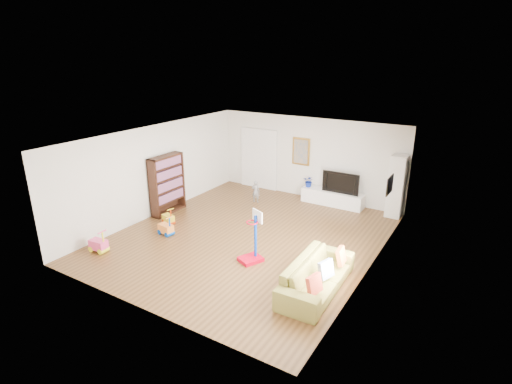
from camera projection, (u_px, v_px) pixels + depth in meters
The scene contains 25 objects.
floor at pixel (248, 237), 10.69m from camera, with size 6.50×7.50×0.00m, color brown.
ceiling at pixel (248, 137), 9.80m from camera, with size 6.50×7.50×0.00m, color white.
wall_back at pixel (308, 158), 13.27m from camera, with size 6.50×0.00×2.70m, color silver.
wall_front at pixel (137, 246), 7.22m from camera, with size 6.50×0.00×2.70m, color silver.
wall_left at pixel (156, 171), 11.84m from camera, with size 0.00×7.50×2.70m, color silver.
wall_right at pixel (374, 214), 8.65m from camera, with size 0.00×7.50×2.70m, color white.
navy_accent at pixel (392, 176), 9.63m from camera, with size 0.01×3.20×1.70m, color black.
olive_wainscot at pixel (386, 227), 10.07m from camera, with size 0.01×3.20×1.00m, color brown.
doorway at pixel (259, 159), 14.27m from camera, with size 1.45×0.06×2.10m, color white.
painting_back at pixel (301, 151), 13.30m from camera, with size 0.62×0.06×0.92m, color gold.
artwork_right at pixel (390, 185), 9.92m from camera, with size 0.04×0.56×0.46m, color #7F3F8C.
media_console at pixel (332, 198), 12.88m from camera, with size 2.01×0.50×0.47m, color white.
tall_cabinet at pixel (397, 187), 11.73m from camera, with size 0.44×0.44×1.89m, color white.
bookshelf at pixel (167, 184), 12.06m from camera, with size 0.32×1.23×1.79m, color #32190F.
sofa at pixel (317, 275), 8.21m from camera, with size 2.29×0.90×0.67m, color olive.
basketball_hoop at pixel (250, 237), 9.24m from camera, with size 0.43×0.53×1.26m, color #B80019.
ride_on_yellow at pixel (168, 216), 11.44m from camera, with size 0.37×0.23×0.49m, color gold.
ride_on_orange at pixel (166, 225), 10.73m from camera, with size 0.41×0.25×0.55m, color orange.
ride_on_pink at pixel (98, 241), 9.81m from camera, with size 0.44×0.27×0.58m, color #F84588.
child at pixel (256, 192), 13.06m from camera, with size 0.27×0.18×0.73m, color gray.
tv at pixel (342, 182), 12.58m from camera, with size 1.18×0.16×0.68m, color black.
vase_plant at pixel (309, 181), 13.13m from camera, with size 0.36×0.31×0.39m, color navy.
pillow_left at pixel (314, 284), 7.53m from camera, with size 0.10×0.36×0.36m, color #C8422C.
pillow_center at pixel (326, 269), 8.05m from camera, with size 0.10×0.36×0.36m, color white.
pillow_right at pixel (341, 256), 8.58m from camera, with size 0.09×0.36×0.36m, color #CC5A2A.
Camera 1 is at (5.22, -8.18, 4.66)m, focal length 28.00 mm.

